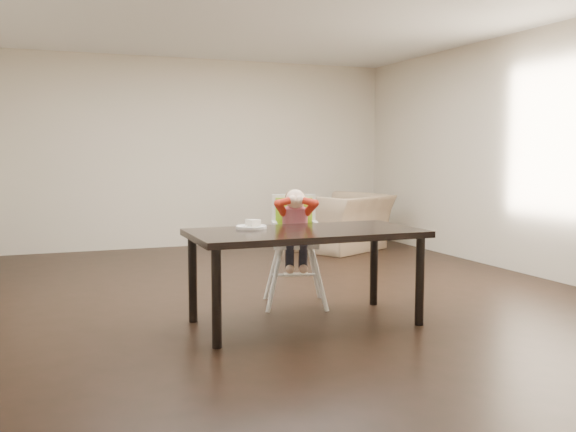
# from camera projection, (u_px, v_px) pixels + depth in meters

# --- Properties ---
(ground) EXTENTS (7.00, 7.00, 0.00)m
(ground) POSITION_uv_depth(u_px,v_px,m) (274.00, 295.00, 6.13)
(ground) COLOR black
(ground) RESTS_ON ground
(room_walls) EXTENTS (6.02, 7.02, 2.71)m
(room_walls) POSITION_uv_depth(u_px,v_px,m) (273.00, 99.00, 5.95)
(room_walls) COLOR beige
(room_walls) RESTS_ON ground
(dining_table) EXTENTS (1.80, 0.90, 0.75)m
(dining_table) POSITION_uv_depth(u_px,v_px,m) (305.00, 240.00, 5.04)
(dining_table) COLOR black
(dining_table) RESTS_ON ground
(high_chair) EXTENTS (0.54, 0.54, 1.03)m
(high_chair) POSITION_uv_depth(u_px,v_px,m) (295.00, 223.00, 5.68)
(high_chair) COLOR white
(high_chair) RESTS_ON ground
(plate) EXTENTS (0.29, 0.29, 0.07)m
(plate) POSITION_uv_depth(u_px,v_px,m) (252.00, 225.00, 5.12)
(plate) COLOR white
(plate) RESTS_ON dining_table
(armchair) EXTENTS (1.42, 1.25, 1.05)m
(armchair) POSITION_uv_depth(u_px,v_px,m) (342.00, 213.00, 8.89)
(armchair) COLOR tan
(armchair) RESTS_ON ground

